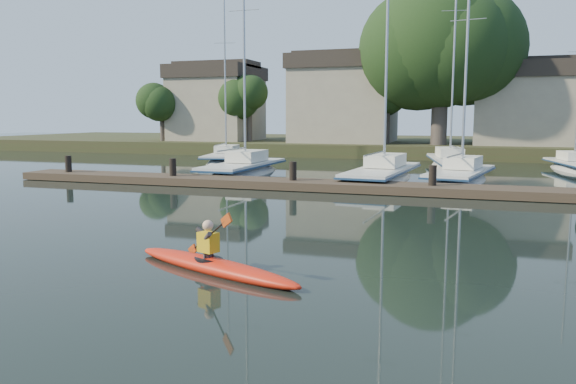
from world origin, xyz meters
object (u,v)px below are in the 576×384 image
(sailboat_3, at_px, (460,187))
(sailboat_2, at_px, (382,186))
(sailboat_5, at_px, (226,164))
(sailboat_6, at_px, (450,171))
(sailboat_7, at_px, (575,174))
(dock, at_px, (360,187))
(kayak, at_px, (213,263))
(sailboat_1, at_px, (244,179))

(sailboat_3, bearing_deg, sailboat_2, -158.45)
(sailboat_5, distance_m, sailboat_6, 15.32)
(sailboat_2, bearing_deg, sailboat_3, 15.82)
(sailboat_6, bearing_deg, sailboat_2, -118.62)
(sailboat_5, distance_m, sailboat_7, 22.39)
(dock, distance_m, sailboat_7, 16.63)
(kayak, bearing_deg, sailboat_5, 135.32)
(dock, bearing_deg, sailboat_6, 75.53)
(kayak, bearing_deg, sailboat_1, 132.15)
(kayak, height_order, sailboat_7, sailboat_7)
(sailboat_1, distance_m, sailboat_7, 19.52)
(sailboat_6, distance_m, sailboat_7, 7.08)
(kayak, bearing_deg, sailboat_2, 108.47)
(sailboat_3, xyz_separation_m, sailboat_5, (-16.09, 8.04, 0.02))
(sailboat_2, distance_m, sailboat_5, 15.20)
(sailboat_5, xyz_separation_m, sailboat_6, (15.32, -0.16, -0.01))
(sailboat_6, xyz_separation_m, sailboat_7, (7.07, 0.47, 0.01))
(dock, relative_size, sailboat_7, 2.84)
(sailboat_3, bearing_deg, sailboat_6, 106.31)
(kayak, xyz_separation_m, dock, (0.51, 13.27, 0.02))
(dock, bearing_deg, sailboat_5, 133.49)
(dock, height_order, sailboat_2, sailboat_2)
(sailboat_3, height_order, sailboat_5, sailboat_5)
(kayak, height_order, sailboat_1, sailboat_1)
(sailboat_5, bearing_deg, sailboat_2, -46.25)
(kayak, height_order, sailboat_2, sailboat_2)
(sailboat_5, height_order, sailboat_6, sailboat_6)
(kayak, distance_m, dock, 13.28)
(kayak, xyz_separation_m, sailboat_1, (-6.84, 18.00, -0.39))
(dock, xyz_separation_m, sailboat_5, (-12.08, 12.73, -0.38))
(dock, relative_size, sailboat_6, 2.09)
(sailboat_2, xyz_separation_m, sailboat_7, (9.95, 9.05, 0.03))
(dock, distance_m, sailboat_5, 17.55)
(dock, relative_size, sailboat_2, 2.09)
(sailboat_6, bearing_deg, sailboat_5, 169.36)
(kayak, bearing_deg, dock, 109.15)
(kayak, xyz_separation_m, sailboat_3, (4.52, 17.96, -0.38))
(sailboat_6, bearing_deg, dock, -114.50)
(dock, relative_size, sailboat_1, 2.24)
(sailboat_2, relative_size, sailboat_6, 1.00)
(sailboat_1, distance_m, sailboat_2, 7.74)
(sailboat_1, height_order, sailboat_6, sailboat_6)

